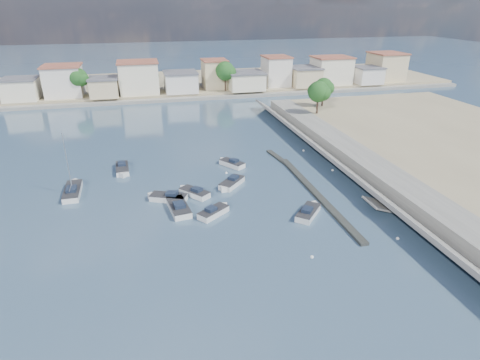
% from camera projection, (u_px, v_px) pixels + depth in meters
% --- Properties ---
extents(ground, '(400.00, 400.00, 0.00)m').
position_uv_depth(ground, '(222.00, 134.00, 79.88)').
color(ground, '#324D64').
rests_on(ground, ground).
extents(seawall_walkway, '(5.00, 90.00, 1.80)m').
position_uv_depth(seawall_walkway, '(380.00, 172.00, 59.67)').
color(seawall_walkway, slate).
rests_on(seawall_walkway, ground).
extents(breakwater, '(2.00, 31.02, 0.35)m').
position_uv_depth(breakwater, '(308.00, 186.00, 57.14)').
color(breakwater, black).
rests_on(breakwater, ground).
extents(far_shore_land, '(160.00, 40.00, 1.40)m').
position_uv_depth(far_shore_land, '(189.00, 83.00, 125.64)').
color(far_shore_land, gray).
rests_on(far_shore_land, ground).
extents(far_shore_quay, '(160.00, 2.50, 0.80)m').
position_uv_depth(far_shore_quay, '(199.00, 98.00, 107.16)').
color(far_shore_quay, slate).
rests_on(far_shore_quay, ground).
extents(far_town, '(113.01, 12.80, 8.35)m').
position_uv_depth(far_town, '(232.00, 76.00, 112.91)').
color(far_town, beige).
rests_on(far_town, far_shore_land).
extents(shore_trees, '(74.56, 38.32, 7.92)m').
position_uv_depth(shore_trees, '(231.00, 77.00, 104.06)').
color(shore_trees, '#38281E').
rests_on(shore_trees, ground).
extents(motorboat_a, '(4.06, 4.44, 1.48)m').
position_uv_depth(motorboat_a, '(193.00, 193.00, 54.57)').
color(motorboat_a, silver).
rests_on(motorboat_a, ground).
extents(motorboat_b, '(4.30, 3.81, 1.48)m').
position_uv_depth(motorboat_b, '(215.00, 212.00, 49.58)').
color(motorboat_b, silver).
rests_on(motorboat_b, ground).
extents(motorboat_c, '(5.22, 3.69, 1.48)m').
position_uv_depth(motorboat_c, '(167.00, 198.00, 53.18)').
color(motorboat_c, silver).
rests_on(motorboat_c, ground).
extents(motorboat_d, '(4.46, 4.63, 1.48)m').
position_uv_depth(motorboat_d, '(231.00, 184.00, 57.22)').
color(motorboat_d, silver).
rests_on(motorboat_d, ground).
extents(motorboat_e, '(2.87, 6.20, 1.48)m').
position_uv_depth(motorboat_e, '(178.00, 207.00, 50.85)').
color(motorboat_e, silver).
rests_on(motorboat_e, ground).
extents(motorboat_f, '(3.81, 4.47, 1.48)m').
position_uv_depth(motorboat_f, '(231.00, 163.00, 64.33)').
color(motorboat_f, silver).
rests_on(motorboat_f, ground).
extents(motorboat_g, '(2.13, 5.56, 1.48)m').
position_uv_depth(motorboat_g, '(122.00, 169.00, 62.08)').
color(motorboat_g, silver).
rests_on(motorboat_g, ground).
extents(motorboat_h, '(4.43, 4.68, 1.48)m').
position_uv_depth(motorboat_h, '(309.00, 212.00, 49.55)').
color(motorboat_h, silver).
rests_on(motorboat_h, ground).
extents(sailboat, '(2.17, 6.78, 9.00)m').
position_uv_depth(sailboat, '(73.00, 190.00, 55.13)').
color(sailboat, silver).
rests_on(sailboat, ground).
extents(mooring_buoys, '(16.73, 30.70, 0.37)m').
position_uv_depth(mooring_buoys, '(297.00, 188.00, 56.65)').
color(mooring_buoys, white).
rests_on(mooring_buoys, ground).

